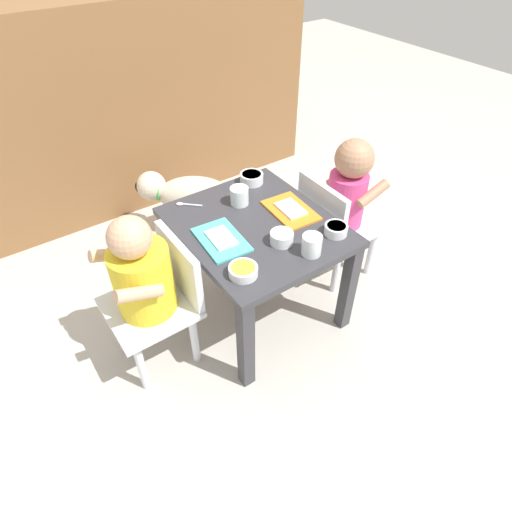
{
  "coord_description": "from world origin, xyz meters",
  "views": [
    {
      "loc": [
        -0.69,
        -1.0,
        1.34
      ],
      "look_at": [
        0.0,
        0.0,
        0.28
      ],
      "focal_mm": 30.39,
      "sensor_mm": 36.0,
      "label": 1
    }
  ],
  "objects": [
    {
      "name": "veggie_bowl_near",
      "position": [
        0.01,
        -0.13,
        0.45
      ],
      "size": [
        0.08,
        0.08,
        0.04
      ],
      "color": "white",
      "rests_on": "dining_table"
    },
    {
      "name": "dining_table",
      "position": [
        0.0,
        0.0,
        0.35
      ],
      "size": [
        0.51,
        0.6,
        0.42
      ],
      "color": "#333338",
      "rests_on": "ground"
    },
    {
      "name": "cereal_bowl_left_side",
      "position": [
        0.14,
        0.24,
        0.45
      ],
      "size": [
        0.09,
        0.09,
        0.04
      ],
      "color": "white",
      "rests_on": "dining_table"
    },
    {
      "name": "dog",
      "position": [
        0.03,
        0.61,
        0.21
      ],
      "size": [
        0.42,
        0.37,
        0.32
      ],
      "color": "beige",
      "rests_on": "ground"
    },
    {
      "name": "veggie_bowl_far",
      "position": [
        0.19,
        -0.2,
        0.44
      ],
      "size": [
        0.08,
        0.08,
        0.03
      ],
      "color": "white",
      "rests_on": "dining_table"
    },
    {
      "name": "cereal_bowl_right_side",
      "position": [
        -0.18,
        -0.19,
        0.44
      ],
      "size": [
        0.09,
        0.09,
        0.03
      ],
      "color": "white",
      "rests_on": "dining_table"
    },
    {
      "name": "seated_child_left",
      "position": [
        -0.42,
        0.01,
        0.38
      ],
      "size": [
        0.28,
        0.28,
        0.62
      ],
      "color": "silver",
      "rests_on": "ground"
    },
    {
      "name": "food_tray_right",
      "position": [
        0.15,
        -0.01,
        0.43
      ],
      "size": [
        0.15,
        0.21,
        0.02
      ],
      "color": "orange",
      "rests_on": "dining_table"
    },
    {
      "name": "kitchen_cabinet_back",
      "position": [
        0.0,
        1.12,
        0.49
      ],
      "size": [
        1.89,
        0.39,
        0.97
      ],
      "primitive_type": "cube",
      "color": "brown",
      "rests_on": "ground"
    },
    {
      "name": "water_cup_left",
      "position": [
        0.02,
        0.14,
        0.45
      ],
      "size": [
        0.07,
        0.07,
        0.07
      ],
      "color": "white",
      "rests_on": "dining_table"
    },
    {
      "name": "seated_child_right",
      "position": [
        0.42,
        -0.01,
        0.39
      ],
      "size": [
        0.29,
        0.29,
        0.62
      ],
      "color": "silver",
      "rests_on": "ground"
    },
    {
      "name": "spoon_by_left_tray",
      "position": [
        -0.14,
        0.24,
        0.43
      ],
      "size": [
        0.08,
        0.08,
        0.01
      ],
      "color": "silver",
      "rests_on": "dining_table"
    },
    {
      "name": "food_tray_left",
      "position": [
        -0.15,
        -0.01,
        0.43
      ],
      "size": [
        0.15,
        0.21,
        0.02
      ],
      "color": "#4CC6BC",
      "rests_on": "dining_table"
    },
    {
      "name": "ground_plane",
      "position": [
        0.0,
        0.0,
        0.0
      ],
      "size": [
        7.0,
        7.0,
        0.0
      ],
      "primitive_type": "plane",
      "color": "#B2ADA3"
    },
    {
      "name": "water_cup_right",
      "position": [
        0.06,
        -0.23,
        0.46
      ],
      "size": [
        0.06,
        0.06,
        0.07
      ],
      "color": "white",
      "rests_on": "dining_table"
    }
  ]
}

